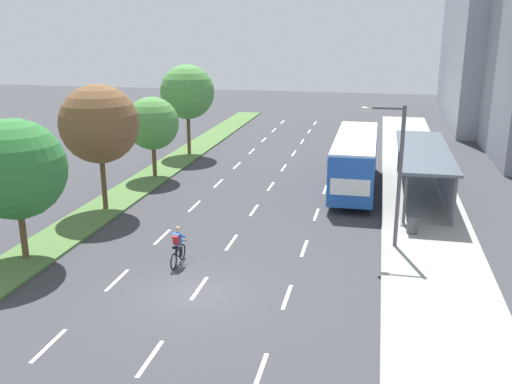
{
  "coord_description": "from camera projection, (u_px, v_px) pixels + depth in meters",
  "views": [
    {
      "loc": [
        6.49,
        -18.86,
        9.96
      ],
      "look_at": [
        0.21,
        10.16,
        1.2
      ],
      "focal_mm": 39.76,
      "sensor_mm": 36.0,
      "label": 1
    }
  ],
  "objects": [
    {
      "name": "lane_divider_center",
      "position": [
        278.0,
        176.0,
        38.79
      ],
      "size": [
        0.14,
        47.22,
        0.01
      ],
      "color": "white",
      "rests_on": "ground"
    },
    {
      "name": "building_far_right",
      "position": [
        475.0,
        51.0,
        69.78
      ],
      "size": [
        7.05,
        10.68,
        13.8
      ],
      "primitive_type": "cube",
      "color": "#8E939E",
      "rests_on": "ground"
    },
    {
      "name": "median_tree_nearest",
      "position": [
        15.0,
        169.0,
        23.87
      ],
      "size": [
        4.29,
        4.29,
        6.16
      ],
      "color": "brown",
      "rests_on": "median_strip"
    },
    {
      "name": "median_tree_third",
      "position": [
        152.0,
        124.0,
        37.46
      ],
      "size": [
        3.5,
        3.5,
        5.35
      ],
      "color": "brown",
      "rests_on": "median_strip"
    },
    {
      "name": "lane_divider_right",
      "position": [
        329.0,
        179.0,
        38.08
      ],
      "size": [
        0.14,
        47.22,
        0.01
      ],
      "color": "white",
      "rests_on": "ground"
    },
    {
      "name": "lane_divider_left",
      "position": [
        228.0,
        174.0,
        39.5
      ],
      "size": [
        0.14,
        47.22,
        0.01
      ],
      "color": "white",
      "rests_on": "ground"
    },
    {
      "name": "median_strip",
      "position": [
        173.0,
        163.0,
        42.23
      ],
      "size": [
        2.6,
        52.0,
        0.12
      ],
      "primitive_type": "cube",
      "color": "#4C7038",
      "rests_on": "ground"
    },
    {
      "name": "sidewalk_right",
      "position": [
        416.0,
        176.0,
        38.67
      ],
      "size": [
        4.5,
        52.0,
        0.15
      ],
      "primitive_type": "cube",
      "color": "gray",
      "rests_on": "ground"
    },
    {
      "name": "streetlight",
      "position": [
        396.0,
        167.0,
        25.23
      ],
      "size": [
        1.91,
        0.24,
        6.5
      ],
      "color": "#4C4C51",
      "rests_on": "sidewalk_right"
    },
    {
      "name": "cyclist",
      "position": [
        178.0,
        247.0,
        24.33
      ],
      "size": [
        0.46,
        1.82,
        1.71
      ],
      "color": "black",
      "rests_on": "ground"
    },
    {
      "name": "bus_shelter",
      "position": [
        428.0,
        168.0,
        33.33
      ],
      "size": [
        2.9,
        11.86,
        2.86
      ],
      "color": "gray",
      "rests_on": "sidewalk_right"
    },
    {
      "name": "median_tree_second",
      "position": [
        99.0,
        124.0,
        30.38
      ],
      "size": [
        4.25,
        4.25,
        6.88
      ],
      "color": "brown",
      "rests_on": "median_strip"
    },
    {
      "name": "bus",
      "position": [
        355.0,
        157.0,
        35.37
      ],
      "size": [
        2.54,
        11.29,
        3.37
      ],
      "color": "#2356B2",
      "rests_on": "ground"
    },
    {
      "name": "trash_bin",
      "position": [
        412.0,
        225.0,
        27.71
      ],
      "size": [
        0.52,
        0.52,
        0.85
      ],
      "primitive_type": "cylinder",
      "color": "#4C4C51",
      "rests_on": "sidewalk_right"
    },
    {
      "name": "ground_plane",
      "position": [
        195.0,
        294.0,
        21.82
      ],
      "size": [
        140.0,
        140.0,
        0.0
      ],
      "primitive_type": "plane",
      "color": "#38383D"
    },
    {
      "name": "median_tree_fourth",
      "position": [
        187.0,
        92.0,
        43.86
      ],
      "size": [
        4.2,
        4.2,
        6.97
      ],
      "color": "brown",
      "rests_on": "median_strip"
    }
  ]
}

